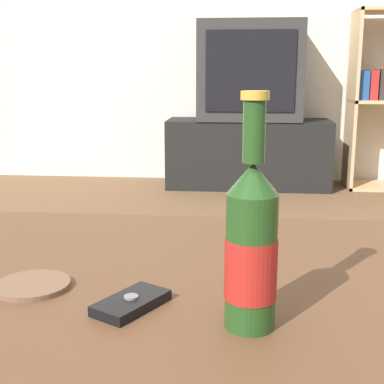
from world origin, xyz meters
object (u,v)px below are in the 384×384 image
(cell_phone, at_px, (131,303))
(beer_bottle, at_px, (251,247))
(tv_stand, at_px, (248,153))
(television, at_px, (250,71))

(cell_phone, bearing_deg, beer_bottle, 16.10)
(tv_stand, xyz_separation_m, television, (0.00, -0.00, 0.52))
(tv_stand, distance_m, cell_phone, 2.82)
(tv_stand, bearing_deg, cell_phone, -93.76)
(television, bearing_deg, cell_phone, -93.77)
(tv_stand, distance_m, television, 0.52)
(beer_bottle, height_order, cell_phone, beer_bottle)
(beer_bottle, distance_m, cell_phone, 0.19)
(television, distance_m, cell_phone, 2.83)
(cell_phone, bearing_deg, television, 115.98)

